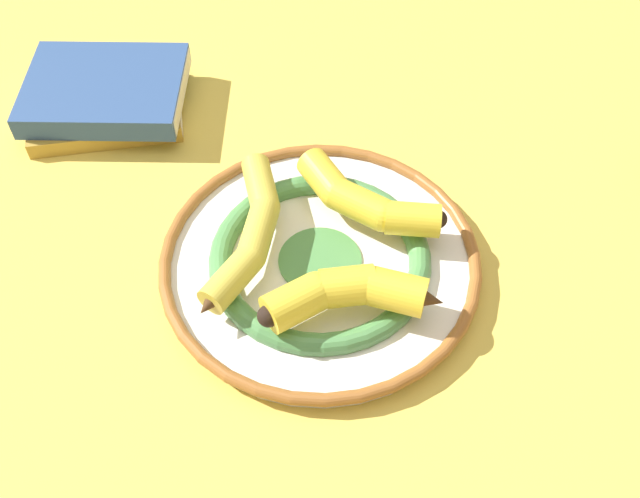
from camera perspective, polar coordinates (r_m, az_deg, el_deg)
The scene contains 6 objects.
ground_plane at distance 0.77m, azimuth 0.68°, elevation -3.52°, with size 2.80×2.80×0.00m, color gold.
decorative_bowl at distance 0.78m, azimuth 0.00°, elevation -0.92°, with size 0.33×0.33×0.03m.
banana_a at distance 0.79m, azimuth 3.13°, elevation 3.88°, with size 0.18×0.09×0.04m.
banana_b at distance 0.71m, azimuth 2.23°, elevation -3.42°, with size 0.11×0.16×0.04m.
banana_c at distance 0.76m, azimuth -5.35°, elevation 1.21°, with size 0.16×0.17×0.03m.
book_stack at distance 0.97m, azimuth -15.92°, elevation 11.12°, with size 0.23×0.24×0.05m.
Camera 1 is at (-0.35, 0.26, 0.63)m, focal length 42.00 mm.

